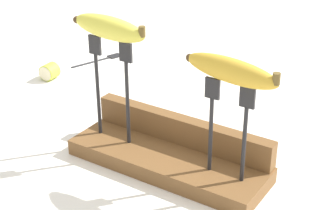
{
  "coord_description": "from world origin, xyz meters",
  "views": [
    {
      "loc": [
        0.45,
        -0.71,
        0.55
      ],
      "look_at": [
        0.0,
        0.0,
        0.13
      ],
      "focal_mm": 57.24,
      "sensor_mm": 36.0,
      "label": 1
    }
  ],
  "objects": [
    {
      "name": "fork_stand_right",
      "position": [
        0.12,
        -0.01,
        0.14
      ],
      "size": [
        0.09,
        0.01,
        0.17
      ],
      "color": "black",
      "rests_on": "wooden_board"
    },
    {
      "name": "fork_stand_left",
      "position": [
        -0.12,
        -0.01,
        0.15
      ],
      "size": [
        0.1,
        0.01,
        0.2
      ],
      "color": "black",
      "rests_on": "wooden_board"
    },
    {
      "name": "banana_raised_left",
      "position": [
        -0.12,
        -0.01,
        0.25
      ],
      "size": [
        0.17,
        0.06,
        0.04
      ],
      "color": "#DBD147",
      "rests_on": "fork_stand_left"
    },
    {
      "name": "banana_raised_right",
      "position": [
        0.12,
        -0.01,
        0.23
      ],
      "size": [
        0.18,
        0.06,
        0.04
      ],
      "color": "gold",
      "rests_on": "fork_stand_right"
    },
    {
      "name": "banana_chunk_near",
      "position": [
        -0.48,
        0.19,
        0.02
      ],
      "size": [
        0.04,
        0.04,
        0.04
      ],
      "color": "#B2C138",
      "rests_on": "ground"
    },
    {
      "name": "ground_plane",
      "position": [
        0.0,
        0.0,
        0.0
      ],
      "size": [
        3.0,
        3.0,
        0.0
      ],
      "primitive_type": "plane",
      "color": "silver"
    },
    {
      "name": "fork_fallen_near",
      "position": [
        -0.45,
        0.37,
        0.0
      ],
      "size": [
        0.07,
        0.15,
        0.01
      ],
      "color": "black",
      "rests_on": "ground"
    },
    {
      "name": "board_backstop",
      "position": [
        0.0,
        0.05,
        0.06
      ],
      "size": [
        0.37,
        0.03,
        0.05
      ],
      "primitive_type": "cube",
      "color": "brown",
      "rests_on": "wooden_board"
    },
    {
      "name": "wooden_board",
      "position": [
        0.0,
        0.0,
        0.02
      ],
      "size": [
        0.38,
        0.13,
        0.03
      ],
      "primitive_type": "cube",
      "color": "brown",
      "rests_on": "ground"
    }
  ]
}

